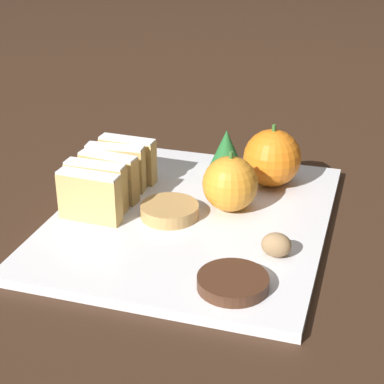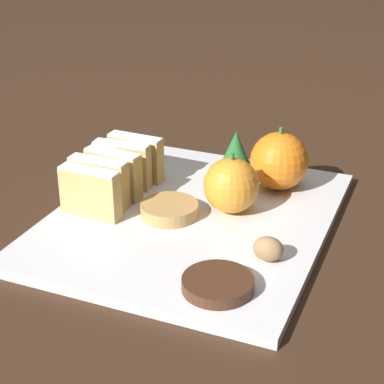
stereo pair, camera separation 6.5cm
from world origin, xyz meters
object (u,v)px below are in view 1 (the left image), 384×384
walnut (276,245)px  chocolate_cookie (233,282)px  orange_far (230,184)px  orange_near (272,158)px

walnut → chocolate_cookie: bearing=-112.5°
chocolate_cookie → orange_far: bearing=105.1°
orange_far → walnut: orange_far is taller
walnut → orange_far: bearing=128.8°
orange_far → walnut: 0.12m
orange_far → chocolate_cookie: bearing=-74.9°
orange_near → orange_far: orange_near is taller
orange_far → walnut: bearing=-51.2°
orange_near → orange_far: size_ratio=1.10×
orange_near → walnut: orange_near is taller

